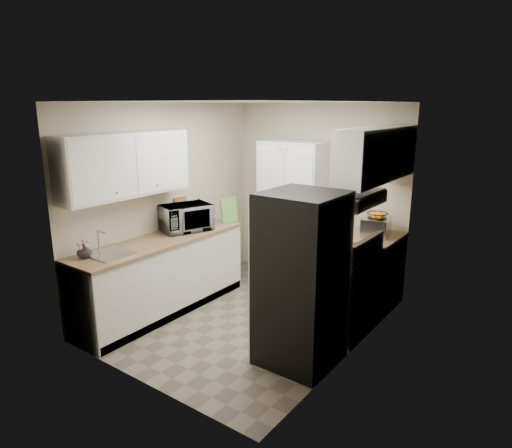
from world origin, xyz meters
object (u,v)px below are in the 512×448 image
at_px(electric_range, 340,290).
at_px(wine_bottle, 199,213).
at_px(pantry_cabinet, 294,214).
at_px(microwave, 186,218).
at_px(refrigerator, 301,280).
at_px(toaster_oven, 376,227).

xyz_separation_m(electric_range, wine_bottle, (-2.06, -0.05, 0.60)).
height_order(pantry_cabinet, wine_bottle, pantry_cabinet).
bearing_deg(wine_bottle, pantry_cabinet, 47.73).
distance_m(microwave, wine_bottle, 0.32).
xyz_separation_m(electric_range, microwave, (-1.99, -0.36, 0.61)).
bearing_deg(pantry_cabinet, wine_bottle, -132.27).
distance_m(pantry_cabinet, microwave, 1.52).
bearing_deg(refrigerator, pantry_cabinet, 123.46).
xyz_separation_m(pantry_cabinet, wine_bottle, (-0.88, -0.97, 0.08)).
distance_m(pantry_cabinet, electric_range, 1.58).
bearing_deg(electric_range, wine_bottle, -178.68).
height_order(electric_range, wine_bottle, wine_bottle).
relative_size(pantry_cabinet, toaster_oven, 5.16).
bearing_deg(toaster_oven, pantry_cabinet, 166.14).
relative_size(refrigerator, toaster_oven, 4.38).
relative_size(electric_range, microwave, 1.87).
height_order(microwave, toaster_oven, microwave).
relative_size(pantry_cabinet, wine_bottle, 6.24).
bearing_deg(toaster_oven, wine_bottle, -167.08).
xyz_separation_m(electric_range, toaster_oven, (0.04, 0.84, 0.55)).
height_order(electric_range, toaster_oven, toaster_oven).
bearing_deg(electric_range, toaster_oven, 87.02).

